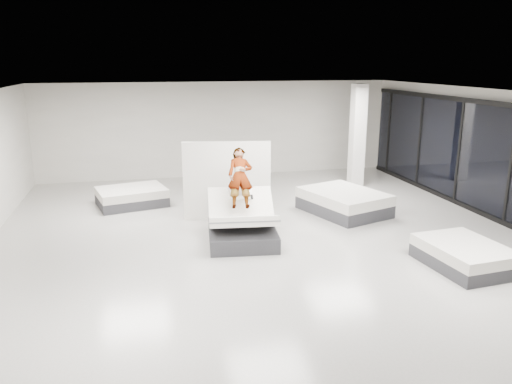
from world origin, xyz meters
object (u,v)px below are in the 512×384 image
person (240,186)px  remote (252,197)px  column (357,136)px  hero_bed (242,224)px  flat_bed_right_far (344,202)px  flat_bed_right_near (464,256)px  divider_panel (227,181)px  flat_bed_left_far (132,197)px

person → remote: 0.45m
remote → column: 6.02m
hero_bed → remote: 0.67m
flat_bed_right_far → flat_bed_right_near: size_ratio=1.38×
remote → divider_panel: 1.71m
remote → divider_panel: bearing=105.3°
remote → column: column is taller
hero_bed → flat_bed_right_far: (3.02, 1.44, -0.08)m
hero_bed → divider_panel: (-0.04, 1.63, 0.61)m
flat_bed_left_far → person: bearing=-52.1°
remote → flat_bed_right_far: (2.81, 1.50, -0.72)m
hero_bed → person: size_ratio=1.34×
flat_bed_left_far → hero_bed: bearing=-55.1°
divider_panel → flat_bed_right_far: size_ratio=0.86×
flat_bed_right_far → flat_bed_left_far: 5.78m
flat_bed_right_near → column: size_ratio=0.57×
flat_bed_left_far → column: 7.09m
flat_bed_right_near → hero_bed: bearing=148.0°
person → flat_bed_right_near: person is taller
divider_panel → flat_bed_right_near: 5.70m
hero_bed → column: bearing=42.1°
divider_panel → flat_bed_left_far: bearing=151.5°
person → column: column is taller
hero_bed → flat_bed_right_near: bearing=-32.0°
flat_bed_right_near → remote: bearing=147.2°
column → hero_bed: bearing=-137.9°
person → flat_bed_right_far: bearing=27.5°
divider_panel → column: (4.57, 2.46, 0.61)m
person → flat_bed_left_far: 4.07m
person → flat_bed_left_far: person is taller
flat_bed_right_far → person: bearing=-159.3°
remote → divider_panel: size_ratio=0.06×
remote → flat_bed_left_far: bearing=133.5°
hero_bed → divider_panel: divider_panel is taller
divider_panel → flat_bed_left_far: size_ratio=1.07×
person → flat_bed_right_far: size_ratio=0.62×
person → flat_bed_right_far: 3.31m
flat_bed_right_near → flat_bed_left_far: size_ratio=0.90×
hero_bed → column: 6.23m
flat_bed_right_far → column: column is taller
flat_bed_right_far → flat_bed_left_far: (-5.42, 1.99, -0.05)m
flat_bed_left_far → divider_panel: bearing=-37.4°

